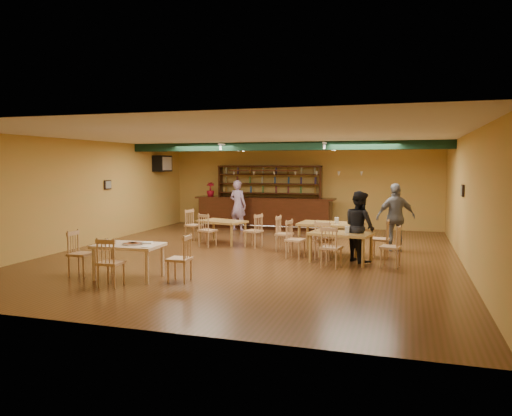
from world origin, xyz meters
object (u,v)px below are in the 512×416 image
(dining_table_b, at_px, (331,238))
(patron_right_a, at_px, (360,226))
(dining_table_a, at_px, (222,232))
(near_table, at_px, (129,261))
(dining_table_d, at_px, (341,247))
(patron_bar, at_px, (238,205))
(bar_counter, at_px, (264,213))

(dining_table_b, relative_size, patron_right_a, 0.96)
(dining_table_a, distance_m, near_table, 4.78)
(patron_right_a, bearing_deg, dining_table_b, 6.80)
(dining_table_a, height_order, dining_table_d, dining_table_d)
(dining_table_a, bearing_deg, patron_right_a, -3.33)
(near_table, distance_m, patron_bar, 7.65)
(dining_table_a, distance_m, dining_table_b, 3.40)
(dining_table_a, distance_m, patron_bar, 2.95)
(dining_table_b, xyz_separation_m, patron_right_a, (0.80, -0.80, 0.44))
(dining_table_b, xyz_separation_m, dining_table_d, (0.39, -1.02, -0.05))
(bar_counter, distance_m, dining_table_d, 6.51)
(dining_table_d, bearing_deg, near_table, -132.34)
(dining_table_b, height_order, patron_bar, patron_bar)
(bar_counter, bearing_deg, dining_table_b, -55.51)
(dining_table_b, xyz_separation_m, patron_bar, (-3.81, 3.65, 0.48))
(dining_table_b, distance_m, patron_right_a, 1.21)
(patron_bar, bearing_deg, dining_table_d, 146.81)
(near_table, bearing_deg, bar_counter, 84.72)
(dining_table_a, relative_size, patron_right_a, 0.80)
(patron_bar, bearing_deg, near_table, 107.19)
(bar_counter, height_order, dining_table_d, bar_counter)
(patron_right_a, bearing_deg, near_table, 88.20)
(dining_table_d, bearing_deg, patron_right_a, 39.03)
(dining_table_b, relative_size, near_table, 1.23)
(bar_counter, height_order, patron_bar, patron_bar)
(dining_table_d, distance_m, near_table, 4.88)
(dining_table_d, xyz_separation_m, patron_bar, (-4.20, 4.68, 0.53))
(dining_table_a, height_order, near_table, near_table)
(patron_bar, bearing_deg, dining_table_b, 151.07)
(dining_table_b, bearing_deg, patron_right_a, -40.47)
(bar_counter, relative_size, dining_table_a, 3.77)
(dining_table_b, bearing_deg, dining_table_d, -64.54)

